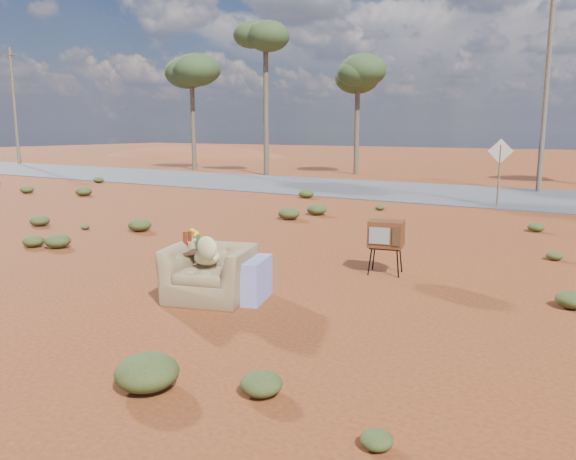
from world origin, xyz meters
The scene contains 14 objects.
ground centered at (0.00, 0.00, 0.00)m, with size 140.00×140.00×0.00m, color brown.
highway centered at (0.00, 15.00, 0.02)m, with size 140.00×7.00×0.04m, color #565659.
dirt_mound centered at (-30.00, 34.00, 0.00)m, with size 26.00×18.00×2.00m, color brown.
armchair centered at (-0.05, -0.45, 0.50)m, with size 1.56×1.27×1.06m.
tv_unit centered at (1.54, 2.24, 0.70)m, with size 0.67×0.58×0.94m.
side_table centered at (-0.66, -0.29, 0.69)m, with size 0.61×0.61×0.94m.
rusty_bar centered at (-0.21, -0.64, 0.02)m, with size 0.04×0.04×1.40m, color #461C12.
road_sign centered at (1.50, 12.00, 1.50)m, with size 0.78×0.06×2.19m.
eucalyptus_far_left centered at (-18.00, 20.00, 5.94)m, with size 3.20×3.20×7.10m.
eucalyptus_left centered at (-12.00, 19.00, 6.92)m, with size 3.20×3.20×8.10m.
eucalyptus_near_left centered at (-8.00, 22.00, 5.45)m, with size 3.20×3.20×6.60m.
utility_pole_west centered at (-32.00, 17.50, 4.15)m, with size 1.40×0.20×8.00m.
utility_pole_center centered at (2.00, 17.50, 4.15)m, with size 1.40×0.20×8.00m.
scrub_patch centered at (-0.82, 4.41, 0.14)m, with size 17.49×8.07×0.33m.
Camera 1 is at (5.02, -6.78, 2.49)m, focal length 35.00 mm.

